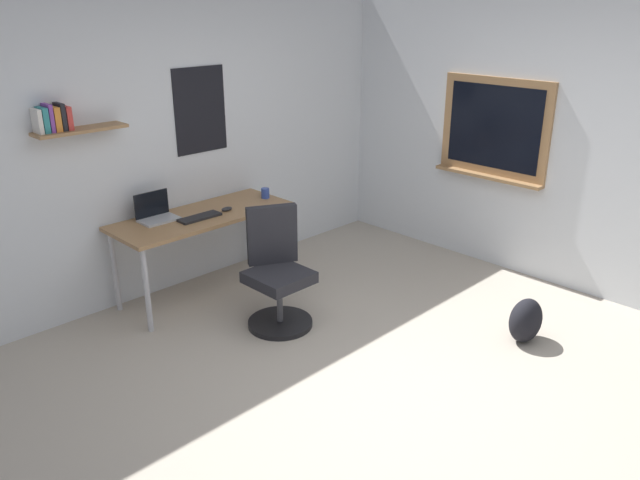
{
  "coord_description": "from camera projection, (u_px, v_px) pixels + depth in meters",
  "views": [
    {
      "loc": [
        -2.8,
        -2.22,
        2.47
      ],
      "look_at": [
        0.1,
        0.72,
        0.85
      ],
      "focal_mm": 34.83,
      "sensor_mm": 36.0,
      "label": 1
    }
  ],
  "objects": [
    {
      "name": "keyboard",
      "position": [
        200.0,
        217.0,
        5.19
      ],
      "size": [
        0.37,
        0.13,
        0.02
      ],
      "primitive_type": "cube",
      "color": "black",
      "rests_on": "desk"
    },
    {
      "name": "office_chair",
      "position": [
        277.0,
        276.0,
        4.92
      ],
      "size": [
        0.54,
        0.56,
        0.95
      ],
      "color": "black",
      "rests_on": "ground"
    },
    {
      "name": "wall_right",
      "position": [
        570.0,
        143.0,
        5.35
      ],
      "size": [
        0.22,
        5.0,
        2.6
      ],
      "color": "silver",
      "rests_on": "ground"
    },
    {
      "name": "laptop",
      "position": [
        156.0,
        213.0,
        5.14
      ],
      "size": [
        0.31,
        0.21,
        0.23
      ],
      "color": "#ADAFB5",
      "rests_on": "desk"
    },
    {
      "name": "desk",
      "position": [
        203.0,
        222.0,
        5.32
      ],
      "size": [
        1.56,
        0.63,
        0.74
      ],
      "color": "#997047",
      "rests_on": "ground"
    },
    {
      "name": "ground_plane",
      "position": [
        384.0,
        388.0,
        4.2
      ],
      "size": [
        5.2,
        5.2,
        0.0
      ],
      "primitive_type": "plane",
      "color": "#ADA393",
      "rests_on": "ground"
    },
    {
      "name": "backpack",
      "position": [
        526.0,
        320.0,
        4.72
      ],
      "size": [
        0.32,
        0.22,
        0.35
      ],
      "primitive_type": "ellipsoid",
      "color": "black",
      "rests_on": "ground"
    },
    {
      "name": "wall_back",
      "position": [
        170.0,
        142.0,
        5.34
      ],
      "size": [
        5.0,
        0.3,
        2.6
      ],
      "color": "silver",
      "rests_on": "ground"
    },
    {
      "name": "coffee_mug",
      "position": [
        265.0,
        193.0,
        5.7
      ],
      "size": [
        0.08,
        0.08,
        0.09
      ],
      "primitive_type": "cylinder",
      "color": "#334CA5",
      "rests_on": "desk"
    },
    {
      "name": "computer_mouse",
      "position": [
        227.0,
        209.0,
        5.37
      ],
      "size": [
        0.1,
        0.06,
        0.03
      ],
      "primitive_type": "ellipsoid",
      "color": "#262628",
      "rests_on": "desk"
    }
  ]
}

